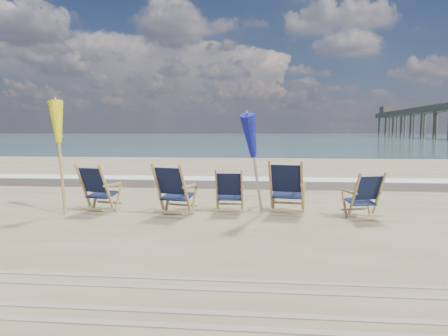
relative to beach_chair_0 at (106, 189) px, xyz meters
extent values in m
plane|color=#3B6062|center=(2.33, 126.53, -0.51)|extent=(400.00, 400.00, 0.00)
cube|color=silver|center=(2.33, 6.83, -0.51)|extent=(200.00, 1.40, 0.01)
cube|color=#42362A|center=(2.33, 5.33, -0.51)|extent=(200.00, 2.60, 0.00)
cylinder|color=tan|center=(-0.91, -0.06, 0.63)|extent=(0.06, 0.06, 2.29)
cone|color=yellow|center=(-0.91, -0.06, 1.30)|extent=(0.30, 0.30, 0.85)
cylinder|color=#A5A5AD|center=(3.02, 0.05, 0.53)|extent=(0.06, 0.06, 2.10)
cone|color=navy|center=(3.02, 0.05, 1.11)|extent=(0.30, 0.30, 0.85)
camera|label=1|loc=(3.29, -8.46, 1.18)|focal=35.00mm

